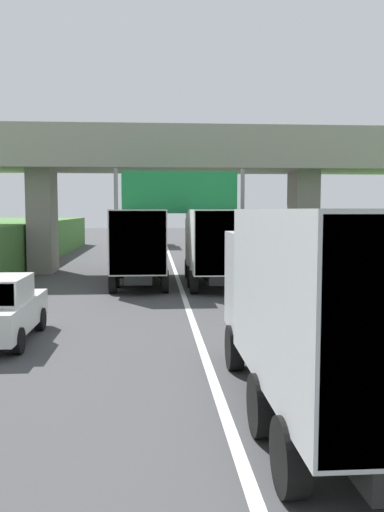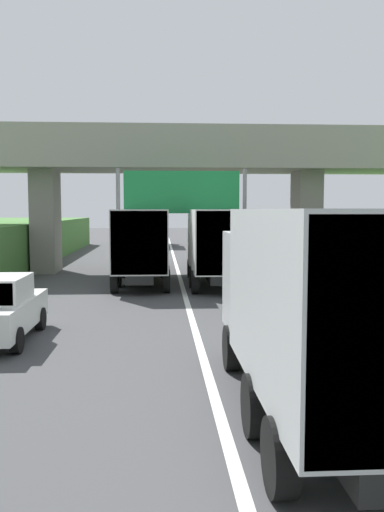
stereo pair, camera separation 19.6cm
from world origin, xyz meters
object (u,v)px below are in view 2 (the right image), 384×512
Objects in this scene: truck_orange at (216,243)px; truck_green at (142,243)px; overhead_highway_sign at (182,200)px; truck_black at (153,225)px; truck_silver at (315,303)px.

truck_orange and truck_green have the same top height.
overhead_highway_sign is 26.84m from truck_black.
truck_orange is 3.33m from truck_green.
truck_black is at bearing 96.61° from truck_orange.
truck_green is (-0.17, -26.65, 0.00)m from truck_black.
truck_orange is at bearing -83.39° from truck_black.
truck_black is at bearing 89.63° from truck_green.
truck_green is at bearing 173.57° from truck_orange.
truck_black is (-3.13, 27.02, 0.00)m from truck_orange.
truck_orange is 1.00× the size of truck_black.
truck_silver is 16.18m from truck_green.
truck_green is (-3.31, 0.37, 0.00)m from truck_orange.
overhead_highway_sign is 0.81× the size of truck_green.
truck_silver is at bearing -78.21° from truck_green.
truck_silver is 1.00× the size of truck_green.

